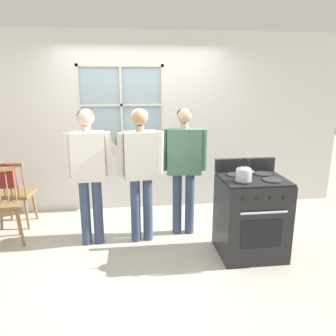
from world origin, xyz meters
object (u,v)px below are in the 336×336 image
at_px(chair_by_window, 16,195).
at_px(person_elderly_left, 89,165).
at_px(person_teen_center, 141,164).
at_px(handbag, 6,178).
at_px(stove, 251,215).
at_px(kettle, 244,173).
at_px(person_adult_right, 184,160).
at_px(chair_near_wall, 2,210).
at_px(potted_plant, 119,139).

bearing_deg(chair_by_window, person_elderly_left, 151.72).
height_order(person_teen_center, handbag, person_teen_center).
height_order(chair_by_window, stove, stove).
bearing_deg(chair_by_window, kettle, 158.97).
distance_m(person_elderly_left, kettle, 1.79).
bearing_deg(person_adult_right, stove, -36.93).
xyz_separation_m(chair_near_wall, person_teen_center, (1.71, -0.12, 0.56)).
height_order(person_teen_center, potted_plant, person_teen_center).
bearing_deg(handbag, chair_near_wall, -86.21).
bearing_deg(person_adult_right, person_teen_center, -159.11).
relative_size(chair_by_window, stove, 0.86).
xyz_separation_m(person_adult_right, potted_plant, (-0.84, 0.97, 0.13)).
bearing_deg(kettle, stove, 38.94).
distance_m(chair_near_wall, person_elderly_left, 1.23).
bearing_deg(handbag, chair_by_window, 86.19).
bearing_deg(chair_by_window, stove, 162.37).
bearing_deg(person_elderly_left, potted_plant, 70.32).
height_order(chair_near_wall, person_adult_right, person_adult_right).
distance_m(chair_by_window, person_teen_center, 1.92).
distance_m(stove, potted_plant, 2.30).
bearing_deg(stove, kettle, -141.06).
bearing_deg(person_teen_center, stove, -28.73).
relative_size(chair_by_window, kettle, 3.80).
bearing_deg(stove, potted_plant, 133.61).
distance_m(chair_near_wall, stove, 3.00).
distance_m(stove, handbag, 3.12).
height_order(person_teen_center, person_adult_right, person_teen_center).
bearing_deg(person_adult_right, potted_plant, 137.00).
xyz_separation_m(chair_by_window, kettle, (2.78, -1.29, 0.58)).
bearing_deg(chair_near_wall, kettle, -37.39).
bearing_deg(handbag, kettle, -20.63).
height_order(stove, handbag, stove).
bearing_deg(chair_near_wall, handbag, 71.21).
relative_size(kettle, potted_plant, 1.02).
relative_size(stove, handbag, 3.53).
height_order(chair_by_window, person_elderly_left, person_elderly_left).
xyz_separation_m(chair_near_wall, kettle, (2.78, -0.73, 0.58)).
height_order(person_teen_center, kettle, person_teen_center).
relative_size(person_elderly_left, stove, 1.54).
relative_size(chair_by_window, person_teen_center, 0.56).
relative_size(chair_by_window, chair_near_wall, 1.00).
bearing_deg(person_teen_center, person_elderly_left, 173.92).
distance_m(chair_by_window, stove, 3.17).
bearing_deg(chair_by_window, chair_near_wall, 94.38).
bearing_deg(chair_near_wall, person_adult_right, -21.85).
xyz_separation_m(chair_by_window, handbag, (-0.02, -0.23, 0.32)).
bearing_deg(potted_plant, person_elderly_left, -106.24).
relative_size(person_adult_right, handbag, 5.39).
distance_m(person_adult_right, stove, 1.07).
height_order(person_adult_right, potted_plant, person_adult_right).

